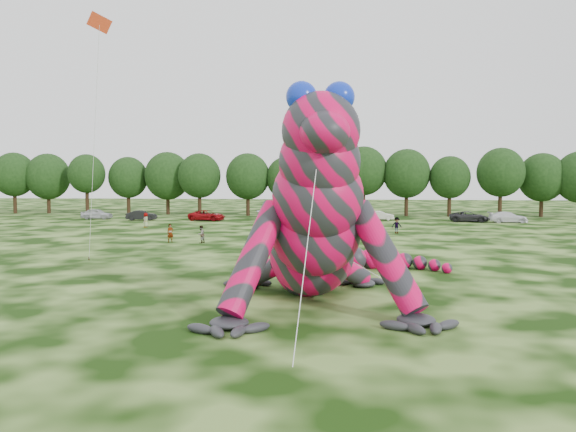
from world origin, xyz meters
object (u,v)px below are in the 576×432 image
(tree_3, at_px, (87,184))
(tree_14, at_px, (542,185))
(car_0, at_px, (97,214))
(tree_8, at_px, (286,186))
(car_1, at_px, (142,215))
(car_4, at_px, (329,214))
(car_5, at_px, (380,216))
(car_7, at_px, (508,217))
(spectator_5, at_px, (343,243))
(tree_4, at_px, (128,185))
(car_2, at_px, (207,215))
(spectator_2, at_px, (397,225))
(spectator_4, at_px, (146,220))
(tree_7, at_px, (248,184))
(tree_6, at_px, (199,184))
(tree_12, at_px, (450,186))
(tree_13, at_px, (501,183))
(tree_9, at_px, (321,187))
(inflatable_gecko, at_px, (309,196))
(tree_2, at_px, (48,183))
(car_3, at_px, (275,215))
(car_6, at_px, (469,217))
(tree_1, at_px, (14,183))
(tree_10, at_px, (364,181))
(spectator_0, at_px, (170,233))
(spectator_1, at_px, (201,234))
(tree_11, at_px, (407,183))

(tree_3, bearing_deg, tree_14, 1.37)
(tree_14, bearing_deg, car_0, -170.15)
(tree_8, height_order, car_1, tree_8)
(car_4, distance_m, car_5, 7.00)
(car_4, distance_m, car_7, 23.23)
(tree_8, xyz_separation_m, spectator_5, (8.69, -41.09, -3.65))
(tree_4, distance_m, car_4, 33.55)
(car_2, xyz_separation_m, spectator_2, (23.90, -14.85, 0.16))
(car_1, relative_size, spectator_4, 2.40)
(tree_7, relative_size, car_2, 1.91)
(tree_6, relative_size, tree_12, 1.06)
(car_0, xyz_separation_m, car_4, (32.30, 1.81, 0.02))
(tree_13, relative_size, car_5, 2.68)
(spectator_2, bearing_deg, tree_9, 94.65)
(inflatable_gecko, height_order, tree_12, inflatable_gecko)
(spectator_5, bearing_deg, car_5, -171.34)
(tree_2, height_order, car_3, tree_2)
(tree_2, xyz_separation_m, car_5, (52.41, -8.90, -4.20))
(tree_6, distance_m, car_0, 15.77)
(car_2, bearing_deg, spectator_4, 166.50)
(car_3, bearing_deg, car_6, -83.61)
(tree_7, bearing_deg, car_7, -15.31)
(tree_1, relative_size, tree_7, 1.04)
(inflatable_gecko, bearing_deg, tree_1, 122.48)
(tree_13, distance_m, car_5, 19.68)
(tree_10, relative_size, tree_12, 1.17)
(tree_1, relative_size, spectator_0, 5.87)
(tree_3, distance_m, spectator_0, 43.42)
(car_3, bearing_deg, car_1, 101.70)
(car_6, distance_m, spectator_1, 39.24)
(tree_10, bearing_deg, car_0, -163.76)
(tree_2, distance_m, spectator_0, 49.23)
(tree_1, relative_size, tree_3, 1.04)
(spectator_1, bearing_deg, tree_4, -126.62)
(car_6, distance_m, car_7, 4.79)
(tree_11, bearing_deg, spectator_1, -120.71)
(tree_10, bearing_deg, inflatable_gecko, -94.50)
(car_6, xyz_separation_m, spectator_0, (-31.79, -26.27, 0.14))
(tree_7, relative_size, car_3, 1.96)
(tree_2, xyz_separation_m, tree_4, (13.38, -0.05, -0.29))
(car_1, relative_size, spectator_0, 2.44)
(tree_8, distance_m, car_7, 31.56)
(car_3, distance_m, spectator_0, 26.96)
(car_1, height_order, car_7, car_7)
(car_1, distance_m, car_3, 18.10)
(car_5, distance_m, spectator_2, 18.17)
(car_0, bearing_deg, spectator_2, -112.64)
(tree_4, distance_m, tree_6, 12.26)
(tree_7, bearing_deg, tree_12, 1.78)
(tree_13, xyz_separation_m, car_3, (-31.95, -9.32, -4.36))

